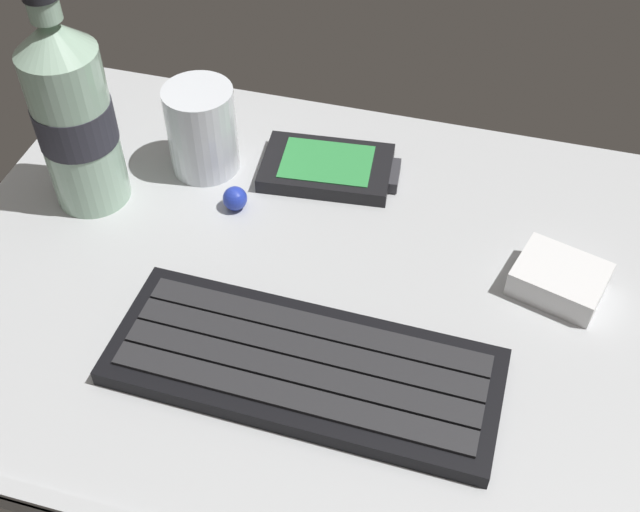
{
  "coord_description": "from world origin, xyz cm",
  "views": [
    {
      "loc": [
        11.58,
        -42.07,
        48.98
      ],
      "look_at": [
        0.0,
        0.0,
        3.0
      ],
      "focal_mm": 44.63,
      "sensor_mm": 36.0,
      "label": 1
    }
  ],
  "objects_px": {
    "water_bottle": "(73,114)",
    "charger_block": "(559,279)",
    "keyboard": "(304,366)",
    "juice_cup": "(202,133)",
    "handheld_device": "(328,168)",
    "trackball_mouse": "(235,198)"
  },
  "relations": [
    {
      "from": "water_bottle",
      "to": "charger_block",
      "type": "xyz_separation_m",
      "value": [
        0.42,
        -0.0,
        -0.08
      ]
    },
    {
      "from": "keyboard",
      "to": "juice_cup",
      "type": "distance_m",
      "value": 0.26
    },
    {
      "from": "handheld_device",
      "to": "trackball_mouse",
      "type": "bearing_deg",
      "value": -135.56
    },
    {
      "from": "trackball_mouse",
      "to": "keyboard",
      "type": "bearing_deg",
      "value": -55.09
    },
    {
      "from": "juice_cup",
      "to": "charger_block",
      "type": "xyz_separation_m",
      "value": [
        0.33,
        -0.07,
        -0.03
      ]
    },
    {
      "from": "charger_block",
      "to": "trackball_mouse",
      "type": "xyz_separation_m",
      "value": [
        -0.29,
        0.02,
        -0.0
      ]
    },
    {
      "from": "juice_cup",
      "to": "trackball_mouse",
      "type": "relative_size",
      "value": 3.86
    },
    {
      "from": "juice_cup",
      "to": "charger_block",
      "type": "bearing_deg",
      "value": -12.04
    },
    {
      "from": "trackball_mouse",
      "to": "juice_cup",
      "type": "bearing_deg",
      "value": 134.04
    },
    {
      "from": "handheld_device",
      "to": "trackball_mouse",
      "type": "distance_m",
      "value": 0.1
    },
    {
      "from": "keyboard",
      "to": "charger_block",
      "type": "height_order",
      "value": "charger_block"
    },
    {
      "from": "keyboard",
      "to": "juice_cup",
      "type": "bearing_deg",
      "value": 127.28
    },
    {
      "from": "juice_cup",
      "to": "charger_block",
      "type": "relative_size",
      "value": 1.21
    },
    {
      "from": "handheld_device",
      "to": "trackball_mouse",
      "type": "height_order",
      "value": "trackball_mouse"
    },
    {
      "from": "keyboard",
      "to": "charger_block",
      "type": "bearing_deg",
      "value": 37.31
    },
    {
      "from": "keyboard",
      "to": "water_bottle",
      "type": "height_order",
      "value": "water_bottle"
    },
    {
      "from": "charger_block",
      "to": "trackball_mouse",
      "type": "height_order",
      "value": "charger_block"
    },
    {
      "from": "juice_cup",
      "to": "charger_block",
      "type": "height_order",
      "value": "juice_cup"
    },
    {
      "from": "juice_cup",
      "to": "water_bottle",
      "type": "xyz_separation_m",
      "value": [
        -0.08,
        -0.07,
        0.05
      ]
    },
    {
      "from": "handheld_device",
      "to": "keyboard",
      "type": "bearing_deg",
      "value": -79.64
    },
    {
      "from": "juice_cup",
      "to": "charger_block",
      "type": "distance_m",
      "value": 0.34
    },
    {
      "from": "water_bottle",
      "to": "trackball_mouse",
      "type": "height_order",
      "value": "water_bottle"
    }
  ]
}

